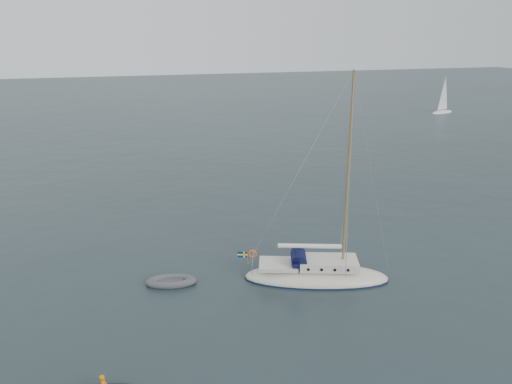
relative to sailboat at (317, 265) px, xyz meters
name	(u,v)px	position (x,y,z in m)	size (l,w,h in m)	color
ground	(288,267)	(-1.05, 2.09, -0.99)	(300.00, 300.00, 0.00)	black
sailboat	(317,265)	(0.00, 0.00, 0.00)	(9.16, 2.75, 13.05)	beige
dinghy	(171,281)	(-8.54, 1.99, -0.80)	(3.05, 1.38, 0.44)	#525257
distant_yacht_b	(444,96)	(48.26, 53.19, 2.14)	(5.53, 2.95, 7.32)	silver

